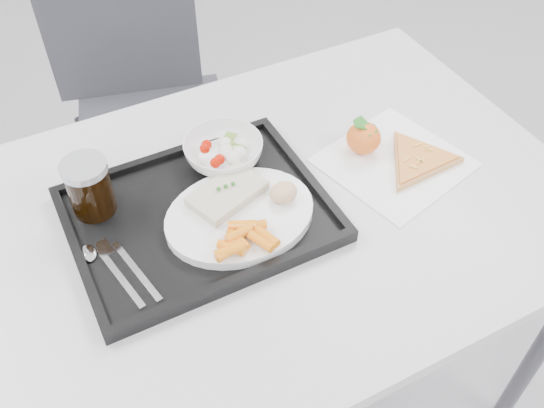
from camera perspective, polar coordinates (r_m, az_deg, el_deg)
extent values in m
cube|color=#A7A7A9|center=(1.12, -1.40, -0.99)|extent=(1.20, 0.80, 0.03)
cylinder|color=#47474C|center=(1.52, 24.15, -11.99)|extent=(0.04, 0.04, 0.72)
cylinder|color=#47474C|center=(1.80, 9.50, 3.96)|extent=(0.04, 0.04, 0.72)
cube|color=#323339|center=(1.77, -10.90, 6.80)|extent=(0.51, 0.51, 0.04)
cube|color=#323339|center=(1.79, -14.19, 16.39)|extent=(0.41, 0.14, 0.46)
cylinder|color=#47474C|center=(1.79, -13.31, -4.11)|extent=(0.03, 0.03, 0.43)
cylinder|color=#47474C|center=(1.85, -2.80, -0.23)|extent=(0.03, 0.03, 0.43)
cylinder|color=#47474C|center=(2.04, -16.42, 2.96)|extent=(0.03, 0.03, 0.43)
cylinder|color=#47474C|center=(2.09, -7.05, 6.19)|extent=(0.03, 0.03, 0.43)
cube|color=black|center=(1.10, -6.89, -1.15)|extent=(0.45, 0.35, 0.01)
cube|color=black|center=(1.20, -10.00, 4.55)|extent=(0.45, 0.02, 0.01)
cube|color=black|center=(0.99, -3.21, -7.04)|extent=(0.45, 0.02, 0.01)
cube|color=black|center=(1.15, 3.07, 2.99)|extent=(0.02, 0.32, 0.01)
cube|color=black|center=(1.06, -17.80, -4.60)|extent=(0.02, 0.32, 0.01)
cylinder|color=white|center=(1.07, -3.05, -1.10)|extent=(0.27, 0.27, 0.02)
cube|color=beige|center=(1.08, -4.23, 1.03)|extent=(0.15, 0.12, 0.02)
sphere|color=#236B1C|center=(1.07, -5.06, 1.44)|extent=(0.01, 0.01, 0.01)
sphere|color=#236B1C|center=(1.08, -4.38, 1.68)|extent=(0.01, 0.01, 0.01)
sphere|color=#236B1C|center=(1.08, -3.70, 1.92)|extent=(0.01, 0.01, 0.01)
ellipsoid|color=beige|center=(1.07, 1.07, 1.10)|extent=(0.06, 0.05, 0.03)
imported|color=white|center=(1.17, -4.59, 4.94)|extent=(0.15, 0.15, 0.05)
cylinder|color=black|center=(1.10, -16.75, 1.34)|extent=(0.08, 0.08, 0.10)
cylinder|color=#A5A8AD|center=(1.07, -17.34, 3.30)|extent=(0.08, 0.08, 0.01)
cube|color=silver|center=(1.02, -14.12, -6.69)|extent=(0.04, 0.15, 0.00)
ellipsoid|color=silver|center=(1.06, -16.90, -4.45)|extent=(0.03, 0.04, 0.01)
cube|color=silver|center=(1.02, -12.64, -6.15)|extent=(0.04, 0.15, 0.00)
cube|color=silver|center=(1.07, -15.45, -4.01)|extent=(0.03, 0.04, 0.00)
cube|color=white|center=(1.22, 11.44, 3.86)|extent=(0.30, 0.29, 0.00)
ellipsoid|color=orange|center=(1.21, 8.61, 6.17)|extent=(0.08, 0.08, 0.06)
cube|color=#236B1C|center=(1.19, 8.77, 7.26)|extent=(0.03, 0.05, 0.02)
cube|color=#236B1C|center=(1.19, 8.77, 7.26)|extent=(0.05, 0.04, 0.02)
cylinder|color=#D6BA6E|center=(1.22, 13.60, 4.01)|extent=(0.27, 0.27, 0.01)
cylinder|color=#B31F15|center=(1.22, 13.67, 4.28)|extent=(0.24, 0.24, 0.00)
cube|color=#EABC47|center=(1.24, 13.50, 5.42)|extent=(0.02, 0.00, 0.00)
cube|color=#EABC47|center=(1.20, 13.78, 3.85)|extent=(0.02, 0.00, 0.00)
cube|color=#EABC47|center=(1.24, 14.47, 5.03)|extent=(0.01, 0.02, 0.00)
cube|color=#EABC47|center=(1.19, 13.12, 3.42)|extent=(0.01, 0.02, 0.00)
cube|color=#EABC47|center=(1.20, 12.61, 4.13)|extent=(0.02, 0.01, 0.00)
cube|color=#EABC47|center=(1.21, 13.95, 4.06)|extent=(0.02, 0.01, 0.00)
cube|color=#EABC47|center=(1.24, 14.36, 5.11)|extent=(0.02, 0.01, 0.00)
cube|color=#EABC47|center=(1.21, 13.68, 4.08)|extent=(0.00, 0.02, 0.00)
cylinder|color=orange|center=(1.01, -0.48, -3.07)|extent=(0.03, 0.05, 0.02)
cylinder|color=orange|center=(1.00, -3.76, -3.79)|extent=(0.05, 0.04, 0.02)
cylinder|color=orange|center=(0.98, -4.04, -4.40)|extent=(0.05, 0.02, 0.02)
cylinder|color=orange|center=(1.01, -3.16, -2.80)|extent=(0.05, 0.02, 0.02)
cylinder|color=orange|center=(1.01, -3.19, -3.33)|extent=(0.03, 0.05, 0.02)
cylinder|color=orange|center=(1.00, -1.04, -3.54)|extent=(0.03, 0.05, 0.02)
cylinder|color=orange|center=(1.02, -2.83, -1.97)|extent=(0.05, 0.03, 0.02)
cylinder|color=orange|center=(1.02, -1.86, -2.07)|extent=(0.05, 0.03, 0.02)
cylinder|color=orange|center=(0.99, -4.10, -4.45)|extent=(0.05, 0.03, 0.02)
cylinder|color=orange|center=(1.00, -3.83, -4.13)|extent=(0.04, 0.05, 0.02)
sphere|color=#B91101|center=(1.16, -6.34, 5.22)|extent=(0.02, 0.02, 0.02)
sphere|color=#B91101|center=(1.17, -6.18, 5.56)|extent=(0.02, 0.02, 0.02)
sphere|color=#B91101|center=(1.13, -4.96, 4.20)|extent=(0.02, 0.02, 0.02)
sphere|color=#B91101|center=(1.13, -5.35, 3.87)|extent=(0.02, 0.02, 0.02)
ellipsoid|color=silver|center=(1.14, -3.67, 4.30)|extent=(0.03, 0.03, 0.02)
ellipsoid|color=silver|center=(1.15, -3.11, 4.83)|extent=(0.03, 0.03, 0.02)
ellipsoid|color=silver|center=(1.17, -4.40, 5.65)|extent=(0.03, 0.03, 0.02)
ellipsoid|color=silver|center=(1.16, -4.35, 5.08)|extent=(0.03, 0.03, 0.02)
ellipsoid|color=silver|center=(1.15, -4.27, 4.74)|extent=(0.03, 0.03, 0.02)
cube|color=olive|center=(1.16, -4.14, 5.73)|extent=(0.02, 0.02, 0.00)
cube|color=olive|center=(1.18, -3.96, 6.37)|extent=(0.03, 0.03, 0.00)
cube|color=olive|center=(1.15, -3.16, 5.21)|extent=(0.03, 0.03, 0.00)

